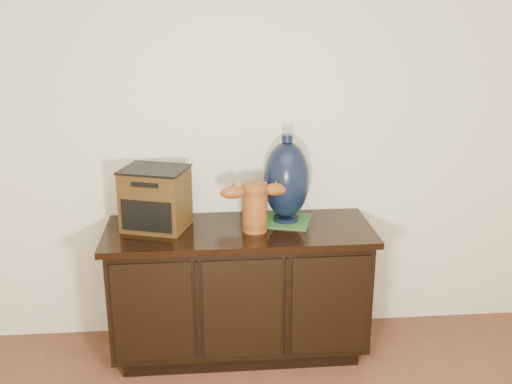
{
  "coord_description": "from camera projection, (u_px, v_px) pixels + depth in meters",
  "views": [
    {
      "loc": [
        -0.17,
        -0.81,
        1.95
      ],
      "look_at": [
        0.09,
        2.18,
        0.98
      ],
      "focal_mm": 42.0,
      "sensor_mm": 36.0,
      "label": 1
    }
  ],
  "objects": [
    {
      "name": "sideboard",
      "position": [
        240.0,
        289.0,
        3.37
      ],
      "size": [
        1.46,
        0.56,
        0.75
      ],
      "color": "black",
      "rests_on": "ground"
    },
    {
      "name": "green_mat",
      "position": [
        286.0,
        221.0,
        3.36
      ],
      "size": [
        0.33,
        0.33,
        0.01
      ],
      "primitive_type": "cube",
      "rotation": [
        0.0,
        0.0,
        -0.29
      ],
      "color": "#2E622C",
      "rests_on": "sideboard"
    },
    {
      "name": "lamp_base",
      "position": [
        287.0,
        180.0,
        3.29
      ],
      "size": [
        0.32,
        0.32,
        0.49
      ],
      "rotation": [
        0.0,
        0.0,
        -0.29
      ],
      "color": "black",
      "rests_on": "green_mat"
    },
    {
      "name": "terracotta_vessel",
      "position": [
        255.0,
        204.0,
        3.19
      ],
      "size": [
        0.38,
        0.16,
        0.27
      ],
      "rotation": [
        0.0,
        0.0,
        0.15
      ],
      "color": "#904C1A",
      "rests_on": "sideboard"
    },
    {
      "name": "tv_radio",
      "position": [
        156.0,
        198.0,
        3.23
      ],
      "size": [
        0.4,
        0.36,
        0.34
      ],
      "rotation": [
        0.0,
        0.0,
        -0.32
      ],
      "color": "#3F290F",
      "rests_on": "sideboard"
    },
    {
      "name": "spray_can",
      "position": [
        281.0,
        198.0,
        3.46
      ],
      "size": [
        0.07,
        0.07,
        0.2
      ],
      "color": "#50160D",
      "rests_on": "sideboard"
    }
  ]
}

